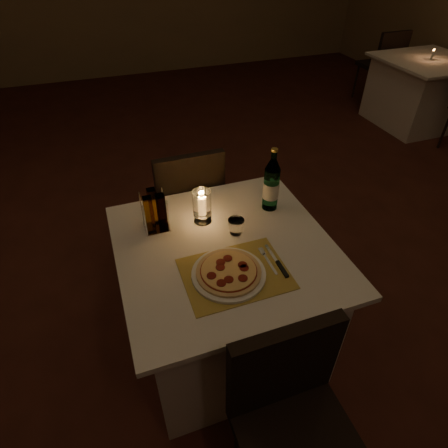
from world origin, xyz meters
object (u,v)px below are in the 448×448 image
object	(u,v)px
chair_near	(292,411)
chair_far	(188,197)
hurricane_candle	(202,204)
neighbor_table_right	(420,92)
pizza	(229,271)
main_table	(225,297)
water_bottle	(271,185)
tumbler	(236,226)
plate	(229,274)

from	to	relation	value
chair_near	chair_far	distance (m)	1.43
chair_far	hurricane_candle	distance (m)	0.58
chair_far	hurricane_candle	world-z (taller)	hurricane_candle
hurricane_candle	neighbor_table_right	distance (m)	3.77
chair_far	pizza	xyz separation A→B (m)	(-0.05, -0.89, 0.22)
main_table	neighbor_table_right	size ratio (longest dim) A/B	1.00
chair_near	water_bottle	size ratio (longest dim) A/B	2.61
chair_far	pizza	bearing A→B (deg)	-93.20
water_bottle	hurricane_candle	size ratio (longest dim) A/B	1.94
pizza	chair_far	bearing A→B (deg)	86.80
pizza	water_bottle	xyz separation A→B (m)	(0.38, 0.39, 0.11)
main_table	tumbler	distance (m)	0.42
chair_far	pizza	size ratio (longest dim) A/B	3.21
neighbor_table_right	hurricane_candle	bearing A→B (deg)	-149.47
chair_near	tumbler	size ratio (longest dim) A/B	11.36
pizza	tumbler	xyz separation A→B (m)	(0.13, 0.26, 0.01)
main_table	tumbler	world-z (taller)	tumbler
chair_near	chair_far	world-z (taller)	same
main_table	chair_far	world-z (taller)	chair_far
plate	pizza	bearing A→B (deg)	-102.52
pizza	neighbor_table_right	xyz separation A→B (m)	(3.23, 2.30, -0.39)
plate	main_table	bearing A→B (deg)	74.48
tumbler	chair_near	bearing A→B (deg)	-95.91
main_table	hurricane_candle	bearing A→B (deg)	101.09
chair_far	plate	world-z (taller)	chair_far
chair_near	plate	xyz separation A→B (m)	(-0.05, 0.53, 0.20)
chair_near	tumbler	bearing A→B (deg)	84.09
chair_far	plate	size ratio (longest dim) A/B	2.81
chair_near	water_bottle	world-z (taller)	water_bottle
water_bottle	hurricane_candle	world-z (taller)	water_bottle
plate	water_bottle	distance (m)	0.56
chair_near	tumbler	distance (m)	0.83
plate	hurricane_candle	world-z (taller)	hurricane_candle
chair_far	neighbor_table_right	xyz separation A→B (m)	(3.18, 1.41, -0.18)
chair_near	neighbor_table_right	bearing A→B (deg)	41.74
chair_far	pizza	distance (m)	0.92
hurricane_candle	neighbor_table_right	bearing A→B (deg)	30.53
pizza	hurricane_candle	xyz separation A→B (m)	(0.01, 0.40, 0.08)
hurricane_candle	main_table	bearing A→B (deg)	-78.91
pizza	water_bottle	bearing A→B (deg)	46.41
chair_near	tumbler	world-z (taller)	chair_near
chair_far	neighbor_table_right	world-z (taller)	chair_far
hurricane_candle	neighbor_table_right	xyz separation A→B (m)	(3.22, 1.90, -0.47)
main_table	chair_far	size ratio (longest dim) A/B	1.11
main_table	plate	size ratio (longest dim) A/B	3.12
main_table	tumbler	bearing A→B (deg)	43.00
pizza	hurricane_candle	size ratio (longest dim) A/B	1.57
plate	hurricane_candle	distance (m)	0.41
water_bottle	neighbor_table_right	world-z (taller)	water_bottle
pizza	water_bottle	size ratio (longest dim) A/B	0.81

